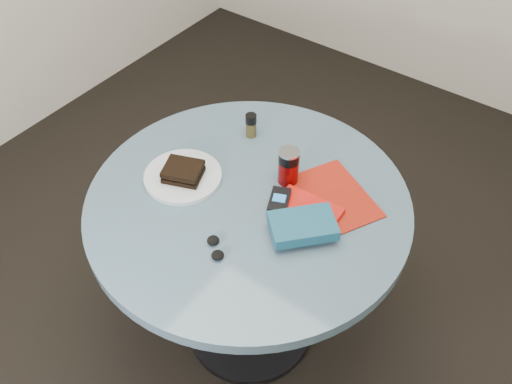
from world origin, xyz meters
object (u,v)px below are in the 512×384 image
Objects in this scene: magazine at (332,197)px; red_book at (306,211)px; novel at (303,226)px; pepper_grinder at (251,125)px; plate at (183,176)px; soda_can at (289,166)px; table at (249,234)px; sandwich at (183,172)px; mp3_player at (279,200)px; headphones at (215,248)px.

red_book is (-0.03, -0.10, 0.01)m from magazine.
novel is at bearing -68.89° from red_book.
plate is at bearing -99.25° from pepper_grinder.
novel is at bearing -45.59° from soda_can.
sandwich reaches higher than table.
mp3_player is at bearing 13.75° from plate.
plate is at bearing -145.81° from soda_can.
table is 3.59× the size of magazine.
table is at bearing -162.28° from mp3_player.
plate is 2.83× the size of pepper_grinder.
headphones is (0.27, -0.17, 0.00)m from plate.
red_book reaches higher than magazine.
magazine is at bearing 44.44° from novel.
headphones is at bearing -78.38° from table.
pepper_grinder is 0.45× the size of red_book.
pepper_grinder is at bearing 146.97° from red_book.
plate is at bearing -167.97° from table.
pepper_grinder is 0.40m from red_book.
mp3_player is (-0.08, -0.02, 0.02)m from red_book.
plate is 0.03m from sandwich.
red_book is at bearing -29.45° from pepper_grinder.
red_book is at bearing 16.89° from table.
red_book is 2.06× the size of headphones.
magazine is 0.11m from red_book.
sandwich is 0.41m from red_book.
mp3_player is at bearing -103.44° from magazine.
sandwich is 0.31m from headphones.
plate is 2.01× the size of soda_can.
pepper_grinder is 0.93× the size of headphones.
novel is at bearing -35.35° from pepper_grinder.
plate is at bearing 136.13° from novel.
mp3_player is (0.27, -0.22, -0.02)m from pepper_grinder.
magazine is (0.42, 0.21, -0.03)m from sandwich.
plate is at bearing -126.69° from magazine.
pepper_grinder is at bearing 153.79° from soda_can.
novel is (0.16, -0.16, -0.02)m from soda_can.
pepper_grinder is 0.31× the size of magazine.
table is 0.25m from red_book.
soda_can reaches higher than pepper_grinder.
sandwich is (-0.21, -0.05, 0.20)m from table.
table is 8.14× the size of soda_can.
magazine is 0.40m from headphones.
headphones reaches higher than magazine.
pepper_grinder is at bearing 80.75° from plate.
novel is 1.97× the size of headphones.
plate is at bearing 154.43° from sandwich.
mp3_player is at bearing 108.82° from novel.
soda_can is 0.23m from novel.
headphones is (-0.13, -0.27, -0.00)m from red_book.
sandwich reaches higher than headphones.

